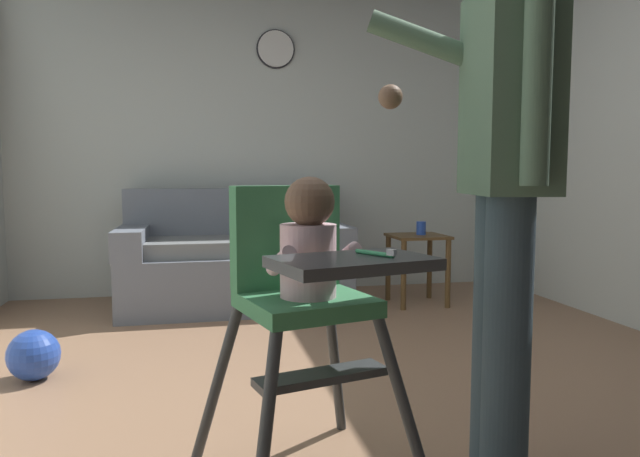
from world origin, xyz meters
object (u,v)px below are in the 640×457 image
couch (235,260)px  high_chair (306,273)px  adult_standing (504,173)px  side_table (417,254)px  toy_ball (34,355)px  sippy_cup (421,228)px  wall_clock (276,49)px

couch → high_chair: size_ratio=1.69×
high_chair → adult_standing: size_ratio=0.56×
couch → adult_standing: adult_standing is taller
side_table → toy_ball: bearing=-154.0°
couch → high_chair: bearing=1.2°
high_chair → side_table: size_ratio=1.84×
sippy_cup → wall_clock: (-0.98, 0.73, 1.41)m
adult_standing → toy_ball: adult_standing is taller
side_table → adult_standing: bearing=-106.1°
couch → side_table: size_ratio=3.12×
wall_clock → sippy_cup: bearing=-36.6°
wall_clock → toy_ball: bearing=-126.8°
couch → toy_ball: (-1.03, -1.40, -0.21)m
adult_standing → sippy_cup: size_ratio=16.98×
high_chair → wall_clock: wall_clock is taller
toy_ball → side_table: size_ratio=0.46×
couch → wall_clock: bearing=141.8°
high_chair → sippy_cup: high_chair is taller
toy_ball → sippy_cup: bearing=25.7°
side_table → wall_clock: bearing=142.7°
wall_clock → high_chair: bearing=-96.1°
side_table → wall_clock: (-0.96, 0.73, 1.60)m
side_table → sippy_cup: (0.03, 0.00, 0.19)m
adult_standing → wall_clock: bearing=-72.4°
couch → sippy_cup: (1.36, -0.25, 0.24)m
high_chair → side_table: bearing=136.6°
adult_standing → sippy_cup: 2.57m
couch → toy_ball: couch is taller
side_table → sippy_cup: size_ratio=5.20×
side_table → sippy_cup: bearing=0.0°
sippy_cup → high_chair: bearing=-119.6°
couch → high_chair: 2.57m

